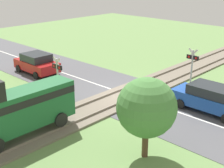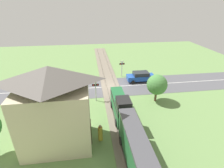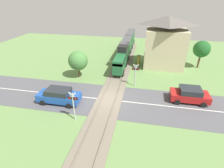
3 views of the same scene
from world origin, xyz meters
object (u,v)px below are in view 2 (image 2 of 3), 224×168
object	(u,v)px
train	(138,155)
station_building	(54,110)
car_far_side	(52,90)
pedestrian_by_station	(100,133)
crossing_signal_east_approach	(96,88)
car_near_crossing	(141,76)
crossing_signal_west_approach	(122,66)

from	to	relation	value
train	station_building	bearing A→B (deg)	-32.74
train	car_far_side	world-z (taller)	train
pedestrian_by_station	train	bearing A→B (deg)	121.77
train	crossing_signal_east_approach	xyz separation A→B (m)	(2.45, -11.30, 0.01)
train	car_far_side	xyz separation A→B (m)	(8.46, -13.68, -1.05)
car_far_side	crossing_signal_east_approach	world-z (taller)	crossing_signal_east_approach
crossing_signal_east_approach	train	bearing A→B (deg)	102.24
train	car_near_crossing	distance (m)	17.37
car_near_crossing	pedestrian_by_station	world-z (taller)	pedestrian_by_station
station_building	pedestrian_by_station	bearing A→B (deg)	179.15
car_near_crossing	car_far_side	distance (m)	13.91
car_near_crossing	crossing_signal_east_approach	world-z (taller)	crossing_signal_east_approach
car_near_crossing	crossing_signal_west_approach	bearing A→B (deg)	-41.44
crossing_signal_west_approach	station_building	world-z (taller)	station_building
crossing_signal_west_approach	crossing_signal_east_approach	distance (m)	9.08
car_near_crossing	station_building	xyz separation A→B (m)	(11.37, 12.56, 2.87)
car_near_crossing	station_building	size ratio (longest dim) A/B	0.59
car_near_crossing	pedestrian_by_station	distance (m)	14.72
crossing_signal_west_approach	train	bearing A→B (deg)	82.63
car_near_crossing	crossing_signal_west_approach	xyz separation A→B (m)	(2.69, -2.38, 1.06)
crossing_signal_east_approach	station_building	xyz separation A→B (m)	(3.77, 7.30, 1.82)
car_far_side	pedestrian_by_station	distance (m)	11.44
train	car_near_crossing	bearing A→B (deg)	-107.26
car_near_crossing	crossing_signal_west_approach	size ratio (longest dim) A/B	1.53
train	car_near_crossing	xyz separation A→B (m)	(-5.15, -16.56, -1.05)
train	crossing_signal_east_approach	size ratio (longest dim) A/B	6.72
train	crossing_signal_west_approach	size ratio (longest dim) A/B	6.72
train	station_building	world-z (taller)	station_building
train	pedestrian_by_station	distance (m)	4.77
train	pedestrian_by_station	size ratio (longest dim) A/B	11.43
station_building	pedestrian_by_station	xyz separation A→B (m)	(-3.78, 0.06, -2.92)
pedestrian_by_station	car_near_crossing	bearing A→B (deg)	-121.03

